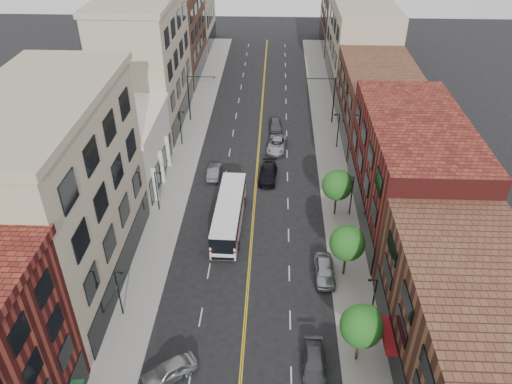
# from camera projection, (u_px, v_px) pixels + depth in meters

# --- Properties ---
(sidewalk_left) EXTENTS (4.00, 110.00, 0.15)m
(sidewalk_left) POSITION_uv_depth(u_px,v_px,m) (183.00, 162.00, 67.16)
(sidewalk_left) COLOR gray
(sidewalk_left) RESTS_ON ground
(sidewalk_right) EXTENTS (4.00, 110.00, 0.15)m
(sidewalk_right) POSITION_uv_depth(u_px,v_px,m) (332.00, 165.00, 66.46)
(sidewalk_right) COLOR gray
(sidewalk_right) RESTS_ON ground
(bldg_l_tanoffice) EXTENTS (10.00, 22.00, 18.00)m
(bldg_l_tanoffice) POSITION_uv_depth(u_px,v_px,m) (56.00, 199.00, 44.18)
(bldg_l_tanoffice) COLOR tan
(bldg_l_tanoffice) RESTS_ON ground
(bldg_l_white) EXTENTS (10.00, 14.00, 8.00)m
(bldg_l_white) POSITION_uv_depth(u_px,v_px,m) (120.00, 150.00, 61.90)
(bldg_l_white) COLOR silver
(bldg_l_white) RESTS_ON ground
(bldg_l_far_a) EXTENTS (10.00, 20.00, 18.00)m
(bldg_l_far_a) POSITION_uv_depth(u_px,v_px,m) (146.00, 64.00, 73.22)
(bldg_l_far_a) COLOR tan
(bldg_l_far_a) RESTS_ON ground
(bldg_l_far_b) EXTENTS (10.00, 20.00, 15.00)m
(bldg_l_far_b) POSITION_uv_depth(u_px,v_px,m) (171.00, 34.00, 90.65)
(bldg_l_far_b) COLOR brown
(bldg_l_far_b) RESTS_ON ground
(bldg_r_near) EXTENTS (10.00, 26.00, 10.00)m
(bldg_r_near) POSITION_uv_depth(u_px,v_px,m) (483.00, 365.00, 34.43)
(bldg_r_near) COLOR brown
(bldg_r_near) RESTS_ON ground
(bldg_r_mid) EXTENTS (10.00, 22.00, 12.00)m
(bldg_r_mid) POSITION_uv_depth(u_px,v_px,m) (411.00, 172.00, 53.79)
(bldg_r_mid) COLOR #581817
(bldg_r_mid) RESTS_ON ground
(bldg_r_far_a) EXTENTS (10.00, 20.00, 10.00)m
(bldg_r_far_a) POSITION_uv_depth(u_px,v_px,m) (378.00, 101.00, 71.77)
(bldg_r_far_a) COLOR brown
(bldg_r_far_a) RESTS_ON ground
(bldg_r_far_b) EXTENTS (10.00, 22.00, 14.00)m
(bldg_r_far_b) POSITION_uv_depth(u_px,v_px,m) (360.00, 43.00, 88.07)
(bldg_r_far_b) COLOR tan
(bldg_r_far_b) RESTS_ON ground
(bldg_r_far_c) EXTENTS (10.00, 18.00, 11.00)m
(bldg_r_far_c) POSITION_uv_depth(u_px,v_px,m) (347.00, 21.00, 105.50)
(bldg_r_far_c) COLOR brown
(bldg_r_far_c) RESTS_ON ground
(tree_r_1) EXTENTS (3.40, 3.40, 5.59)m
(tree_r_1) POSITION_uv_depth(u_px,v_px,m) (363.00, 325.00, 38.56)
(tree_r_1) COLOR black
(tree_r_1) RESTS_ON sidewalk_right
(tree_r_2) EXTENTS (3.40, 3.40, 5.59)m
(tree_r_2) POSITION_uv_depth(u_px,v_px,m) (348.00, 242.00, 46.86)
(tree_r_2) COLOR black
(tree_r_2) RESTS_ON sidewalk_right
(tree_r_3) EXTENTS (3.40, 3.40, 5.59)m
(tree_r_3) POSITION_uv_depth(u_px,v_px,m) (338.00, 184.00, 55.16)
(tree_r_3) COLOR black
(tree_r_3) RESTS_ON sidewalk_right
(lamp_l_1) EXTENTS (0.81, 0.55, 5.05)m
(lamp_l_1) POSITION_uv_depth(u_px,v_px,m) (119.00, 291.00, 43.18)
(lamp_l_1) COLOR black
(lamp_l_1) RESTS_ON sidewalk_left
(lamp_l_2) EXTENTS (0.81, 0.55, 5.05)m
(lamp_l_2) POSITION_uv_depth(u_px,v_px,m) (157.00, 189.00, 56.46)
(lamp_l_2) COLOR black
(lamp_l_2) RESTS_ON sidewalk_left
(lamp_l_3) EXTENTS (0.81, 0.55, 5.05)m
(lamp_l_3) POSITION_uv_depth(u_px,v_px,m) (181.00, 126.00, 69.73)
(lamp_l_3) COLOR black
(lamp_l_3) RESTS_ON sidewalk_left
(lamp_r_1) EXTENTS (0.81, 0.55, 5.05)m
(lamp_r_1) POSITION_uv_depth(u_px,v_px,m) (373.00, 299.00, 42.41)
(lamp_r_1) COLOR black
(lamp_r_1) RESTS_ON sidewalk_right
(lamp_r_2) EXTENTS (0.81, 0.55, 5.05)m
(lamp_r_2) POSITION_uv_depth(u_px,v_px,m) (351.00, 194.00, 55.69)
(lamp_r_2) COLOR black
(lamp_r_2) RESTS_ON sidewalk_right
(lamp_r_3) EXTENTS (0.81, 0.55, 5.05)m
(lamp_r_3) POSITION_uv_depth(u_px,v_px,m) (338.00, 129.00, 68.96)
(lamp_r_3) COLOR black
(lamp_r_3) RESTS_ON sidewalk_right
(signal_mast_left) EXTENTS (4.49, 0.18, 7.20)m
(signal_mast_left) POSITION_uv_depth(u_px,v_px,m) (193.00, 93.00, 75.41)
(signal_mast_left) COLOR black
(signal_mast_left) RESTS_ON sidewalk_left
(signal_mast_right) EXTENTS (4.49, 0.18, 7.20)m
(signal_mast_right) POSITION_uv_depth(u_px,v_px,m) (329.00, 95.00, 74.69)
(signal_mast_right) COLOR black
(signal_mast_right) RESTS_ON sidewalk_right
(city_bus) EXTENTS (3.19, 12.33, 3.15)m
(city_bus) POSITION_uv_depth(u_px,v_px,m) (229.00, 212.00, 54.69)
(city_bus) COLOR silver
(city_bus) RESTS_ON ground
(car_angle_a) EXTENTS (4.76, 4.09, 1.54)m
(car_angle_a) POSITION_uv_depth(u_px,v_px,m) (169.00, 371.00, 39.01)
(car_angle_a) COLOR #95989C
(car_angle_a) RESTS_ON ground
(car_parked_mid) EXTENTS (1.94, 4.58, 1.32)m
(car_parked_mid) POSITION_uv_depth(u_px,v_px,m) (314.00, 363.00, 39.77)
(car_parked_mid) COLOR #414245
(car_parked_mid) RESTS_ON ground
(car_parked_far) EXTENTS (1.94, 4.77, 1.62)m
(car_parked_far) POSITION_uv_depth(u_px,v_px,m) (325.00, 271.00, 48.44)
(car_parked_far) COLOR #A5A8AD
(car_parked_far) RESTS_ON ground
(car_lane_behind) EXTENTS (1.51, 4.32, 1.42)m
(car_lane_behind) POSITION_uv_depth(u_px,v_px,m) (214.00, 171.00, 63.99)
(car_lane_behind) COLOR #535358
(car_lane_behind) RESTS_ON ground
(car_lane_a) EXTENTS (2.53, 5.50, 1.56)m
(car_lane_a) POSITION_uv_depth(u_px,v_px,m) (268.00, 174.00, 63.36)
(car_lane_a) COLOR black
(car_lane_a) RESTS_ON ground
(car_lane_b) EXTENTS (3.10, 5.66, 1.50)m
(car_lane_b) POSITION_uv_depth(u_px,v_px,m) (277.00, 145.00, 69.87)
(car_lane_b) COLOR #A6A9AD
(car_lane_b) RESTS_ON ground
(car_lane_c) EXTENTS (1.99, 4.51, 1.51)m
(car_lane_c) POSITION_uv_depth(u_px,v_px,m) (276.00, 125.00, 75.07)
(car_lane_c) COLOR #454549
(car_lane_c) RESTS_ON ground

